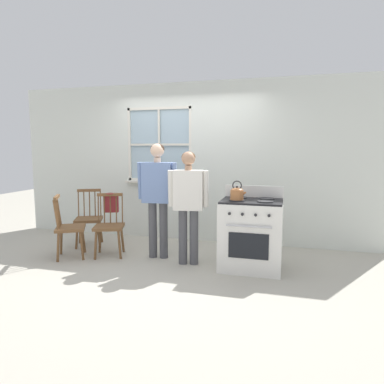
{
  "coord_description": "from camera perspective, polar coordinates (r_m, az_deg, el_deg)",
  "views": [
    {
      "loc": [
        1.62,
        -4.28,
        1.59
      ],
      "look_at": [
        0.38,
        0.2,
        1.0
      ],
      "focal_mm": 32.0,
      "sensor_mm": 36.0,
      "label": 1
    }
  ],
  "objects": [
    {
      "name": "chair_by_window",
      "position": [
        5.26,
        -13.63,
        -5.65
      ],
      "size": [
        0.53,
        0.52,
        0.92
      ],
      "rotation": [
        0.0,
        0.0,
        0.34
      ],
      "color": "brown",
      "rests_on": "ground_plane"
    },
    {
      "name": "wall_back",
      "position": [
        5.9,
        -0.13,
        4.7
      ],
      "size": [
        6.4,
        0.16,
        2.7
      ],
      "color": "silver",
      "rests_on": "ground_plane"
    },
    {
      "name": "kettle",
      "position": [
        4.41,
        7.5,
        -0.19
      ],
      "size": [
        0.21,
        0.17,
        0.25
      ],
      "color": "#A86638",
      "rests_on": "stove"
    },
    {
      "name": "potted_plant",
      "position": [
        5.94,
        -3.82,
        2.53
      ],
      "size": [
        0.12,
        0.12,
        0.27
      ],
      "color": "beige",
      "rests_on": "wall_back"
    },
    {
      "name": "chair_near_wall",
      "position": [
        5.88,
        -16.81,
        -4.39
      ],
      "size": [
        0.55,
        0.54,
        0.92
      ],
      "rotation": [
        0.0,
        0.0,
        0.43
      ],
      "color": "brown",
      "rests_on": "ground_plane"
    },
    {
      "name": "ground_plane",
      "position": [
        4.84,
        -5.08,
        -11.96
      ],
      "size": [
        16.0,
        16.0,
        0.0
      ],
      "primitive_type": "plane",
      "color": "#B2AD9E"
    },
    {
      "name": "person_elderly_left",
      "position": [
        4.93,
        -5.74,
        0.42
      ],
      "size": [
        0.58,
        0.24,
        1.66
      ],
      "rotation": [
        0.0,
        0.0,
        0.08
      ],
      "color": "#4C4C51",
      "rests_on": "ground_plane"
    },
    {
      "name": "person_teen_center",
      "position": [
        4.64,
        -0.61,
        -0.97
      ],
      "size": [
        0.56,
        0.27,
        1.55
      ],
      "rotation": [
        0.0,
        0.0,
        0.16
      ],
      "color": "#4C4C51",
      "rests_on": "ground_plane"
    },
    {
      "name": "stove",
      "position": [
        4.62,
        9.83,
        -6.85
      ],
      "size": [
        0.8,
        0.68,
        1.08
      ],
      "color": "white",
      "rests_on": "ground_plane"
    },
    {
      "name": "chair_center_cluster",
      "position": [
        5.33,
        -19.81,
        -5.71
      ],
      "size": [
        0.55,
        0.56,
        0.92
      ],
      "rotation": [
        0.0,
        0.0,
        2.08
      ],
      "color": "brown",
      "rests_on": "ground_plane"
    },
    {
      "name": "handbag",
      "position": [
        5.43,
        -13.33,
        -1.86
      ],
      "size": [
        0.24,
        0.23,
        0.31
      ],
      "color": "maroon",
      "rests_on": "chair_by_window"
    }
  ]
}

